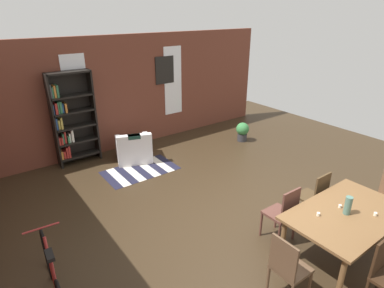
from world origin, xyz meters
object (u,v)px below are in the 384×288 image
Objects in this scene: dining_chair_far_left at (283,212)px; bookshelf_tall at (71,120)px; dining_table at (347,217)px; armchair_white at (134,149)px; dining_chair_head_left at (288,267)px; bicycle_second at (54,278)px; dining_chair_far_right at (314,196)px; vase_on_table at (348,205)px; potted_plant_by_shelf at (242,131)px.

dining_chair_far_left is 0.44× the size of bookshelf_tall.
dining_chair_far_left is 5.06m from bookshelf_tall.
armchair_white is at bearing 100.92° from dining_table.
dining_chair_head_left is 0.44× the size of bookshelf_tall.
armchair_white is (1.17, -0.71, -0.79)m from bookshelf_tall.
bicycle_second is (-2.31, 1.69, -0.17)m from dining_chair_head_left.
dining_table is 1.28m from dining_chair_head_left.
dining_chair_far_left is (-0.81, 0.00, 0.00)m from dining_chair_far_right.
bicycle_second is at bearing 143.88° from dining_chair_head_left.
vase_on_table reaches higher than dining_chair_far_right.
vase_on_table is at bearing -120.44° from dining_chair_far_right.
dining_chair_head_left reaches higher than bicycle_second.
dining_chair_head_left is 0.55× the size of bicycle_second.
dining_table is 0.83× the size of bookshelf_tall.
dining_table is at bearing -69.18° from bookshelf_tall.
dining_chair_far_left reaches higher than bicycle_second.
dining_table is 1.88× the size of dining_chair_far_left.
armchair_white is (-1.33, 4.02, -0.23)m from dining_chair_far_right.
dining_chair_far_right is (0.45, 0.76, -0.40)m from vase_on_table.
potted_plant_by_shelf is (2.46, 3.35, -0.22)m from dining_chair_far_left.
bookshelf_tall reaches higher than dining_chair_head_left.
armchair_white is at bearing 100.38° from vase_on_table.
bookshelf_tall is 1.58m from armchair_white.
bicycle_second is (-3.17, 0.92, -0.17)m from dining_chair_far_left.
dining_chair_far_right reaches higher than bicycle_second.
potted_plant_by_shelf is at bearing 23.34° from bicycle_second.
dining_chair_far_right is 1.00× the size of dining_chair_head_left.
bookshelf_tall reaches higher than dining_chair_far_right.
dining_table is 3.97m from bicycle_second.
bookshelf_tall is at bearing 110.39° from vase_on_table.
bookshelf_tall is 2.11× the size of armchair_white.
dining_chair_head_left reaches higher than armchair_white.
bookshelf_tall is at bearing 117.78° from dining_chair_far_right.
bookshelf_tall is (-0.82, 5.50, 0.56)m from dining_chair_head_left.
dining_chair_head_left is at bearing -94.10° from armchair_white.
vase_on_table is at bearing -180.00° from dining_table.
dining_table is 1.88× the size of dining_chair_head_left.
bicycle_second is at bearing -130.53° from armchair_white.
bicycle_second reaches higher than dining_table.
dining_chair_far_right is 5.38m from bookshelf_tall.
dining_chair_far_left is (-0.40, 0.76, -0.18)m from dining_table.
dining_table is 0.88m from dining_chair_far_right.
bookshelf_tall reaches higher than dining_table.
dining_table is at bearing -116.54° from potted_plant_by_shelf.
vase_on_table is (-0.05, -0.00, 0.21)m from dining_table.
dining_chair_far_left is 0.93× the size of armchair_white.
dining_table reaches higher than armchair_white.
potted_plant_by_shelf is (2.10, 4.12, -0.62)m from vase_on_table.
vase_on_table is at bearing -117.07° from potted_plant_by_shelf.
dining_chair_far_left is at bearing 41.48° from dining_chair_head_left.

